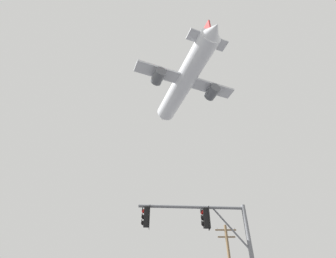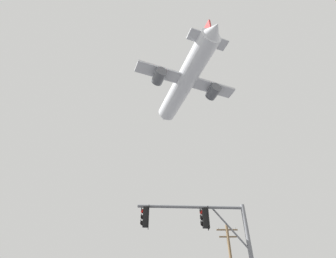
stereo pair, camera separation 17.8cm
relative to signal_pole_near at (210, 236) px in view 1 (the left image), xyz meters
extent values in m
cylinder|color=slate|center=(-0.77, -0.04, 1.35)|extent=(5.15, 0.41, 0.15)
cylinder|color=slate|center=(1.03, 0.05, 0.38)|extent=(1.61, 0.16, 1.98)
cube|color=black|center=(-2.93, -0.15, 0.82)|extent=(0.28, 0.33, 0.90)
cylinder|color=black|center=(-2.93, -0.15, 1.33)|extent=(0.05, 0.05, 0.12)
cube|color=black|center=(-2.79, -0.14, 0.82)|extent=(0.05, 0.46, 1.04)
sphere|color=red|center=(-3.07, -0.15, 1.09)|extent=(0.20, 0.20, 0.20)
cylinder|color=black|center=(-3.14, -0.16, 1.15)|extent=(0.05, 0.21, 0.21)
sphere|color=black|center=(-3.07, -0.15, 0.81)|extent=(0.20, 0.20, 0.20)
cylinder|color=black|center=(-3.14, -0.16, 0.87)|extent=(0.05, 0.21, 0.21)
sphere|color=black|center=(-3.07, -0.15, 0.53)|extent=(0.20, 0.20, 0.20)
cylinder|color=black|center=(-3.14, -0.16, 0.59)|extent=(0.05, 0.21, 0.21)
cube|color=black|center=(-0.10, 0.00, 0.82)|extent=(0.28, 0.33, 0.90)
cylinder|color=black|center=(-0.10, 0.00, 1.33)|extent=(0.05, 0.05, 0.12)
cube|color=black|center=(0.04, 0.00, 0.82)|extent=(0.05, 0.46, 1.04)
sphere|color=red|center=(-0.24, -0.01, 1.09)|extent=(0.20, 0.20, 0.20)
cylinder|color=black|center=(-0.31, -0.02, 1.15)|extent=(0.05, 0.21, 0.21)
sphere|color=black|center=(-0.24, -0.01, 0.81)|extent=(0.20, 0.20, 0.20)
cylinder|color=black|center=(-0.31, -0.02, 0.87)|extent=(0.05, 0.21, 0.21)
sphere|color=black|center=(-0.24, -0.01, 0.53)|extent=(0.20, 0.20, 0.20)
cylinder|color=black|center=(-0.31, -0.02, 0.59)|extent=(0.05, 0.21, 0.21)
cube|color=brown|center=(4.30, 15.66, 4.79)|extent=(2.20, 0.12, 0.12)
cube|color=brown|center=(4.30, 15.66, 4.09)|extent=(1.80, 0.12, 0.12)
cylinder|color=gray|center=(3.40, 15.66, 4.91)|extent=(0.10, 0.10, 0.18)
cylinder|color=gray|center=(5.20, 15.66, 4.91)|extent=(0.10, 0.10, 0.18)
cylinder|color=white|center=(0.94, 16.35, 28.33)|extent=(9.06, 17.44, 3.11)
cone|color=white|center=(-2.48, 25.43, 28.33)|extent=(3.51, 3.04, 2.95)
cone|color=white|center=(4.32, 7.36, 28.33)|extent=(3.15, 2.75, 2.64)
cube|color=silver|center=(1.11, 15.90, 27.86)|extent=(16.19, 7.81, 0.35)
cylinder|color=#595B60|center=(-3.22, 14.27, 26.93)|extent=(2.46, 2.80, 1.75)
cylinder|color=#595B60|center=(5.43, 17.52, 26.93)|extent=(2.46, 2.80, 1.75)
cube|color=#B21E1E|center=(3.60, 9.27, 30.07)|extent=(1.18, 2.63, 3.69)
cube|color=silver|center=(3.67, 9.08, 28.62)|extent=(6.07, 3.69, 0.19)
camera|label=1|loc=(-2.05, -12.55, -3.35)|focal=28.10mm
camera|label=2|loc=(-1.87, -12.55, -3.35)|focal=28.10mm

